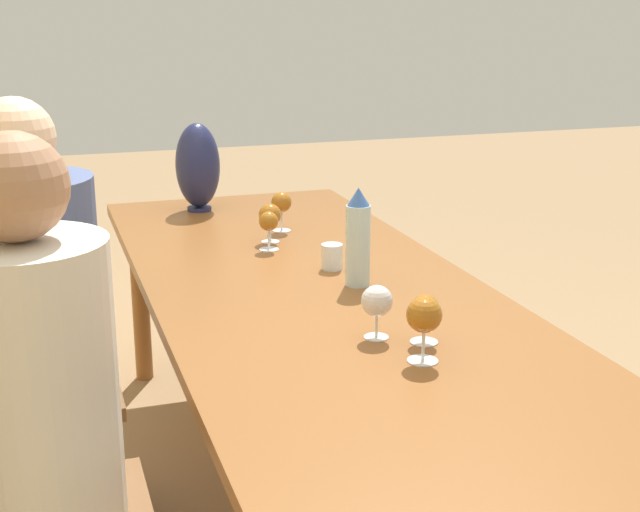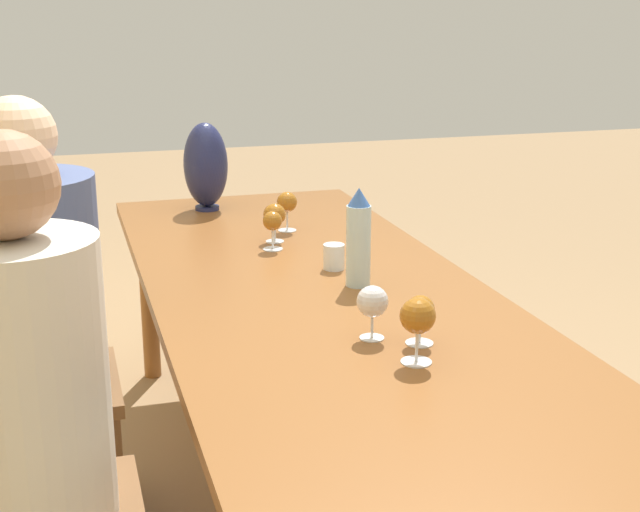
{
  "view_description": "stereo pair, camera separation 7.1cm",
  "coord_description": "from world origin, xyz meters",
  "px_view_note": "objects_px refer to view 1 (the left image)",
  "views": [
    {
      "loc": [
        -2.28,
        0.75,
        1.53
      ],
      "look_at": [
        0.01,
        0.0,
        0.83
      ],
      "focal_mm": 50.0,
      "sensor_mm": 36.0,
      "label": 1
    },
    {
      "loc": [
        -2.3,
        0.69,
        1.53
      ],
      "look_at": [
        0.01,
        0.0,
        0.83
      ],
      "focal_mm": 50.0,
      "sensor_mm": 36.0,
      "label": 2
    }
  ],
  "objects_px": {
    "wine_glass_5": "(269,223)",
    "person_near": "(43,426)",
    "wine_glass_1": "(270,216)",
    "person_far": "(37,317)",
    "water_tumbler": "(332,257)",
    "chair_far": "(6,369)",
    "wine_glass_2": "(377,302)",
    "chair_near": "(3,503)",
    "wine_glass_4": "(424,316)",
    "water_bottle": "(358,238)",
    "wine_glass_0": "(425,310)",
    "vase": "(198,166)",
    "wine_glass_3": "(281,203)"
  },
  "relations": [
    {
      "from": "vase",
      "to": "person_far",
      "type": "height_order",
      "value": "person_far"
    },
    {
      "from": "wine_glass_2",
      "to": "wine_glass_5",
      "type": "xyz_separation_m",
      "value": [
        0.85,
        0.04,
        -0.0
      ]
    },
    {
      "from": "water_bottle",
      "to": "water_tumbler",
      "type": "distance_m",
      "value": 0.2
    },
    {
      "from": "wine_glass_0",
      "to": "chair_near",
      "type": "height_order",
      "value": "chair_near"
    },
    {
      "from": "vase",
      "to": "wine_glass_4",
      "type": "bearing_deg",
      "value": -173.06
    },
    {
      "from": "wine_glass_4",
      "to": "chair_far",
      "type": "xyz_separation_m",
      "value": [
        0.72,
        0.93,
        -0.3
      ]
    },
    {
      "from": "wine_glass_1",
      "to": "person_far",
      "type": "xyz_separation_m",
      "value": [
        -0.39,
        0.77,
        -0.14
      ]
    },
    {
      "from": "water_bottle",
      "to": "wine_glass_0",
      "type": "bearing_deg",
      "value": 179.43
    },
    {
      "from": "water_tumbler",
      "to": "vase",
      "type": "height_order",
      "value": "vase"
    },
    {
      "from": "water_tumbler",
      "to": "chair_far",
      "type": "height_order",
      "value": "chair_far"
    },
    {
      "from": "water_tumbler",
      "to": "chair_near",
      "type": "relative_size",
      "value": 0.08
    },
    {
      "from": "water_tumbler",
      "to": "wine_glass_3",
      "type": "xyz_separation_m",
      "value": [
        0.49,
        0.02,
        0.06
      ]
    },
    {
      "from": "wine_glass_0",
      "to": "wine_glass_5",
      "type": "bearing_deg",
      "value": 8.81
    },
    {
      "from": "person_far",
      "to": "wine_glass_5",
      "type": "bearing_deg",
      "value": -67.85
    },
    {
      "from": "vase",
      "to": "wine_glass_3",
      "type": "relative_size",
      "value": 2.42
    },
    {
      "from": "wine_glass_0",
      "to": "wine_glass_1",
      "type": "bearing_deg",
      "value": 6.27
    },
    {
      "from": "water_bottle",
      "to": "wine_glass_0",
      "type": "xyz_separation_m",
      "value": [
        -0.47,
        0.0,
        -0.06
      ]
    },
    {
      "from": "wine_glass_5",
      "to": "person_near",
      "type": "distance_m",
      "value": 1.27
    },
    {
      "from": "water_tumbler",
      "to": "wine_glass_1",
      "type": "bearing_deg",
      "value": 15.08
    },
    {
      "from": "wine_glass_1",
      "to": "person_far",
      "type": "bearing_deg",
      "value": 117.01
    },
    {
      "from": "wine_glass_5",
      "to": "person_far",
      "type": "bearing_deg",
      "value": 112.15
    },
    {
      "from": "wine_glass_1",
      "to": "chair_near",
      "type": "relative_size",
      "value": 0.13
    },
    {
      "from": "wine_glass_2",
      "to": "chair_near",
      "type": "height_order",
      "value": "chair_near"
    },
    {
      "from": "wine_glass_2",
      "to": "chair_near",
      "type": "bearing_deg",
      "value": 101.02
    },
    {
      "from": "wine_glass_2",
      "to": "wine_glass_4",
      "type": "height_order",
      "value": "wine_glass_4"
    },
    {
      "from": "vase",
      "to": "chair_far",
      "type": "bearing_deg",
      "value": 142.23
    },
    {
      "from": "wine_glass_0",
      "to": "chair_far",
      "type": "height_order",
      "value": "chair_far"
    },
    {
      "from": "water_bottle",
      "to": "wine_glass_2",
      "type": "distance_m",
      "value": 0.42
    },
    {
      "from": "person_near",
      "to": "water_bottle",
      "type": "bearing_deg",
      "value": -57.09
    },
    {
      "from": "wine_glass_1",
      "to": "wine_glass_5",
      "type": "bearing_deg",
      "value": 161.39
    },
    {
      "from": "person_near",
      "to": "person_far",
      "type": "bearing_deg",
      "value": -0.2
    },
    {
      "from": "wine_glass_4",
      "to": "chair_far",
      "type": "height_order",
      "value": "chair_far"
    },
    {
      "from": "wine_glass_1",
      "to": "person_far",
      "type": "relative_size",
      "value": 0.1
    },
    {
      "from": "wine_glass_5",
      "to": "person_far",
      "type": "height_order",
      "value": "person_far"
    },
    {
      "from": "water_tumbler",
      "to": "wine_glass_1",
      "type": "height_order",
      "value": "wine_glass_1"
    },
    {
      "from": "water_bottle",
      "to": "person_far",
      "type": "distance_m",
      "value": 0.92
    },
    {
      "from": "water_bottle",
      "to": "wine_glass_1",
      "type": "height_order",
      "value": "water_bottle"
    },
    {
      "from": "wine_glass_1",
      "to": "chair_far",
      "type": "distance_m",
      "value": 0.99
    },
    {
      "from": "wine_glass_5",
      "to": "person_far",
      "type": "relative_size",
      "value": 0.1
    },
    {
      "from": "wine_glass_0",
      "to": "person_near",
      "type": "relative_size",
      "value": 0.09
    },
    {
      "from": "chair_near",
      "to": "chair_far",
      "type": "relative_size",
      "value": 1.0
    },
    {
      "from": "vase",
      "to": "wine_glass_0",
      "type": "height_order",
      "value": "vase"
    },
    {
      "from": "person_near",
      "to": "person_far",
      "type": "height_order",
      "value": "person_near"
    },
    {
      "from": "water_tumbler",
      "to": "wine_glass_2",
      "type": "bearing_deg",
      "value": 171.73
    },
    {
      "from": "wine_glass_3",
      "to": "person_near",
      "type": "height_order",
      "value": "person_near"
    },
    {
      "from": "wine_glass_4",
      "to": "chair_far",
      "type": "distance_m",
      "value": 1.21
    },
    {
      "from": "water_bottle",
      "to": "chair_far",
      "type": "distance_m",
      "value": 1.05
    },
    {
      "from": "wine_glass_1",
      "to": "chair_near",
      "type": "xyz_separation_m",
      "value": [
        -1.11,
        0.87,
        -0.28
      ]
    },
    {
      "from": "wine_glass_0",
      "to": "wine_glass_1",
      "type": "height_order",
      "value": "wine_glass_1"
    },
    {
      "from": "wine_glass_2",
      "to": "person_near",
      "type": "height_order",
      "value": "person_near"
    }
  ]
}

